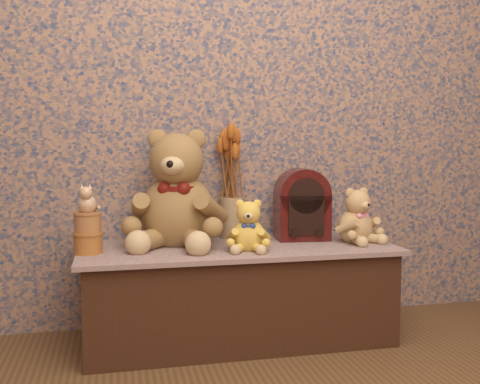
% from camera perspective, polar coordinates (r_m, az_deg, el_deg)
% --- Properties ---
extents(display_shelf, '(1.37, 0.58, 0.42)m').
position_cam_1_polar(display_shelf, '(2.51, -0.26, -10.22)').
color(display_shelf, '#374E72').
rests_on(display_shelf, ground).
extents(teddy_large, '(0.57, 0.62, 0.54)m').
position_cam_1_polar(teddy_large, '(2.47, -6.37, 0.91)').
color(teddy_large, olive).
rests_on(teddy_large, display_shelf).
extents(teddy_medium, '(0.23, 0.26, 0.23)m').
position_cam_1_polar(teddy_medium, '(2.34, 0.88, -3.18)').
color(teddy_medium, gold).
rests_on(teddy_medium, display_shelf).
extents(teddy_small, '(0.28, 0.30, 0.27)m').
position_cam_1_polar(teddy_small, '(2.58, 11.75, -2.10)').
color(teddy_small, tan).
rests_on(teddy_small, display_shelf).
extents(cathedral_radio, '(0.26, 0.20, 0.33)m').
position_cam_1_polar(cathedral_radio, '(2.61, 6.35, -1.22)').
color(cathedral_radio, '#370A0A').
rests_on(cathedral_radio, display_shelf).
extents(ceramic_vase, '(0.14, 0.14, 0.19)m').
position_cam_1_polar(ceramic_vase, '(2.64, -0.86, -2.64)').
color(ceramic_vase, tan).
rests_on(ceramic_vase, display_shelf).
extents(dried_stalks, '(0.22, 0.22, 0.41)m').
position_cam_1_polar(dried_stalks, '(2.62, -0.87, 3.93)').
color(dried_stalks, '#B8581D').
rests_on(dried_stalks, ceramic_vase).
extents(biscuit_tin_lower, '(0.13, 0.13, 0.08)m').
position_cam_1_polar(biscuit_tin_lower, '(2.36, -15.28, -5.07)').
color(biscuit_tin_lower, gold).
rests_on(biscuit_tin_lower, display_shelf).
extents(biscuit_tin_upper, '(0.13, 0.13, 0.08)m').
position_cam_1_polar(biscuit_tin_upper, '(2.35, -15.33, -3.06)').
color(biscuit_tin_upper, tan).
rests_on(biscuit_tin_upper, biscuit_tin_lower).
extents(cat_figurine, '(0.09, 0.10, 0.12)m').
position_cam_1_polar(cat_figurine, '(2.33, -15.39, -0.57)').
color(cat_figurine, silver).
rests_on(cat_figurine, biscuit_tin_upper).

